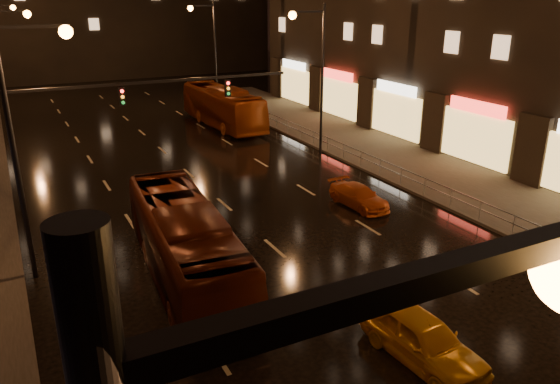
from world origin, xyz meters
name	(u,v)px	position (x,y,z in m)	size (l,w,h in m)	color
ground	(199,183)	(0.00, 20.00, 0.00)	(140.00, 140.00, 0.00)	black
sidewalk_right	(432,173)	(13.50, 15.00, 0.07)	(7.00, 70.00, 0.15)	#38332D
traffic_signal	(103,112)	(-5.06, 20.00, 4.74)	(15.31, 0.32, 6.20)	black
railing_right	(361,155)	(10.20, 18.00, 0.90)	(0.05, 56.00, 1.00)	#99999E
bus_red	(185,244)	(-4.31, 9.02, 1.55)	(2.61, 11.16, 3.11)	#4F190B
bus_curb	(222,107)	(6.75, 33.22, 1.64)	(2.75, 11.75, 3.27)	#9A3B0F
taxi_near	(423,339)	(0.50, 1.00, 0.75)	(1.76, 4.38, 1.49)	orange
taxi_far	(359,196)	(6.22, 12.52, 0.56)	(1.56, 3.84, 1.11)	#CB5113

